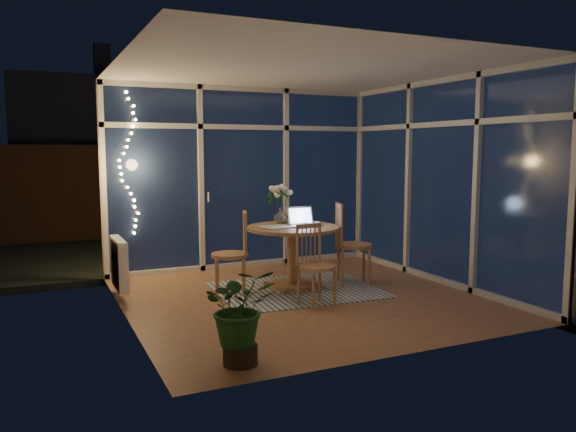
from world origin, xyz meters
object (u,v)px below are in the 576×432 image
at_px(laptop, 306,216).
at_px(potted_plant, 240,318).
at_px(chair_front, 317,265).
at_px(flower_vase, 280,215).
at_px(dining_table, 293,258).
at_px(chair_left, 230,253).
at_px(chair_right, 354,243).

bearing_deg(laptop, potted_plant, -133.68).
height_order(chair_front, flower_vase, flower_vase).
distance_m(dining_table, chair_left, 0.81).
height_order(chair_right, chair_front, chair_right).
xyz_separation_m(dining_table, chair_right, (0.79, -0.12, 0.14)).
height_order(chair_left, laptop, laptop).
bearing_deg(dining_table, chair_right, -8.51).
bearing_deg(chair_front, laptop, 65.08).
bearing_deg(flower_vase, laptop, -68.89).
bearing_deg(chair_front, chair_right, 29.82).
distance_m(dining_table, potted_plant, 2.52).
relative_size(dining_table, potted_plant, 1.50).
bearing_deg(potted_plant, chair_left, 73.23).
bearing_deg(chair_front, chair_left, 122.22).
xyz_separation_m(chair_left, flower_vase, (0.78, 0.29, 0.38)).
distance_m(chair_left, chair_front, 1.11).
xyz_separation_m(dining_table, laptop, (0.14, -0.07, 0.52)).
relative_size(chair_right, chair_front, 1.17).
bearing_deg(chair_right, chair_left, 104.27).
bearing_deg(potted_plant, laptop, 51.80).
relative_size(chair_front, laptop, 2.56).
distance_m(dining_table, chair_right, 0.81).
distance_m(chair_left, flower_vase, 0.91).
bearing_deg(chair_right, dining_table, 101.92).
height_order(laptop, potted_plant, laptop).
bearing_deg(potted_plant, flower_vase, 59.50).
bearing_deg(chair_left, laptop, 101.39).
xyz_separation_m(dining_table, potted_plant, (-1.44, -2.07, -0.01)).
xyz_separation_m(chair_front, flower_vase, (0.07, 1.14, 0.43)).
xyz_separation_m(chair_right, flower_vase, (-0.81, 0.46, 0.35)).
relative_size(dining_table, laptop, 3.23).
bearing_deg(laptop, chair_front, -112.67).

